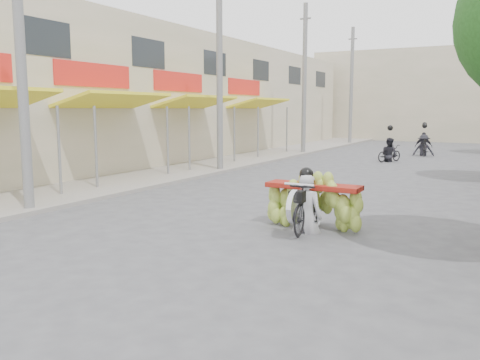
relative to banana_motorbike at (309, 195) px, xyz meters
name	(u,v)px	position (x,y,z in m)	size (l,w,h in m)	color
ground	(117,289)	(-1.13, -4.46, -0.73)	(120.00, 120.00, 0.00)	#535357
sidewalk_left	(223,161)	(-8.13, 10.54, -0.67)	(4.00, 60.00, 0.12)	gray
shophouse_row_left	(123,98)	(-13.12, 9.52, 2.27)	(9.77, 40.00, 6.00)	#C0B598
far_building	(448,95)	(-1.13, 33.54, 2.77)	(20.00, 6.00, 7.00)	#C0B598
utility_pole_near	(20,40)	(-6.53, -1.46, 3.29)	(0.60, 0.24, 8.00)	slate
utility_pole_mid	(220,68)	(-6.53, 7.54, 3.29)	(0.60, 0.24, 8.00)	slate
utility_pole_far	(304,79)	(-6.53, 16.54, 3.29)	(0.60, 0.24, 8.00)	slate
utility_pole_back	(351,86)	(-6.53, 25.54, 3.29)	(0.60, 0.24, 8.00)	slate
banana_motorbike	(309,195)	(0.00, 0.00, 0.00)	(2.20, 1.89, 2.23)	black
bg_motorbike_a	(389,145)	(-1.50, 14.61, 0.06)	(1.13, 1.48, 1.95)	black
bg_motorbike_b	(424,140)	(-0.53, 18.44, 0.11)	(1.16, 1.82, 1.95)	black
bg_motorbike_c	(424,137)	(-0.94, 21.15, 0.11)	(0.97, 1.40, 1.95)	black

